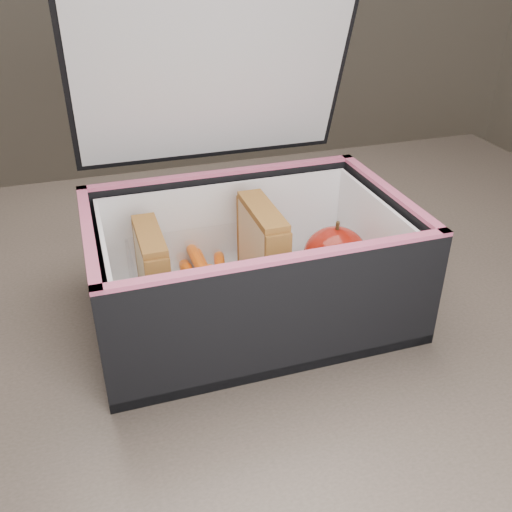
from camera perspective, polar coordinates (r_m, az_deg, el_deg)
The scene contains 8 objects.
kitchen_table at distance 0.74m, azimuth -0.30°, elevation -8.54°, with size 1.20×0.80×0.75m.
lunch_bag at distance 0.60m, azimuth -0.76°, elevation 0.10°, with size 0.32×0.28×0.32m.
plastic_tub at distance 0.60m, azimuth -4.64°, elevation -2.29°, with size 0.16×0.11×0.07m, color white, non-canonical shape.
sandwich_left at distance 0.59m, azimuth -10.25°, elevation -1.74°, with size 0.02×0.09×0.10m.
sandwich_right at distance 0.60m, azimuth 0.63°, elevation 0.38°, with size 0.03×0.09×0.10m.
carrot_sticks at distance 0.61m, azimuth -4.82°, elevation -2.99°, with size 0.06×0.16×0.03m.
paper_napkin at distance 0.65m, azimuth 7.51°, elevation -2.55°, with size 0.08×0.08×0.01m, color white.
red_apple at distance 0.63m, azimuth 7.92°, elevation 0.02°, with size 0.09×0.09×0.07m.
Camera 1 is at (-0.17, -0.55, 1.12)m, focal length 40.00 mm.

